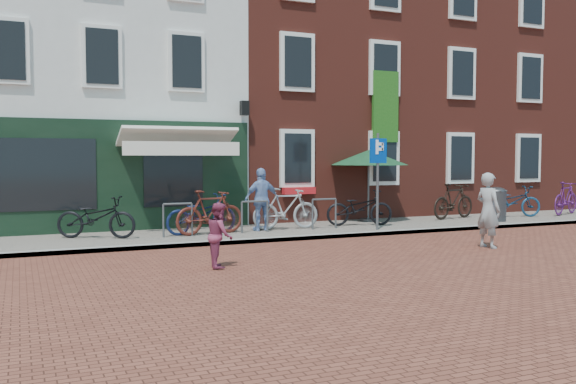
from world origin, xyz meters
name	(u,v)px	position (x,y,z in m)	size (l,w,h in m)	color
ground	(328,239)	(0.00, 0.00, 0.00)	(80.00, 80.00, 0.00)	brown
sidewalk	(335,229)	(1.00, 1.50, 0.05)	(24.00, 3.00, 0.10)	slate
building_stucco	(86,79)	(-5.00, 7.00, 4.50)	(8.00, 8.00, 9.00)	silver
building_brick_mid	(288,75)	(2.00, 7.00, 5.00)	(6.00, 8.00, 10.00)	maroon
building_brick_right	(425,83)	(8.00, 7.00, 5.00)	(6.00, 8.00, 10.00)	maroon
filler_right	(545,102)	(14.50, 7.00, 4.50)	(7.00, 8.00, 9.00)	maroon
litter_bin	(496,202)	(6.17, 0.89, 0.67)	(0.60, 0.60, 1.10)	#38383B
parking_sign	(378,166)	(1.71, 0.45, 1.80)	(0.50, 0.08, 2.57)	#4C4C4F
parasol	(369,155)	(2.61, 2.40, 2.10)	(2.41, 2.41, 2.25)	#4C4C4F
woman	(488,210)	(2.58, -2.76, 0.84)	(0.62, 0.40, 1.69)	gray
boy	(220,235)	(-3.66, -2.68, 0.60)	(0.58, 0.46, 1.20)	#8A3251
cafe_person	(262,199)	(-1.19, 1.49, 0.93)	(0.97, 0.40, 1.65)	#7391C7
bicycle_0	(96,217)	(-5.35, 1.67, 0.60)	(0.67, 1.91, 1.00)	black
bicycle_1	(210,212)	(-2.66, 1.29, 0.66)	(0.52, 1.85, 1.11)	#531E16
bicycle_2	(201,214)	(-2.83, 1.47, 0.60)	(0.67, 1.91, 1.00)	#14214D
bicycle_3	(286,209)	(-0.50, 1.49, 0.66)	(0.52, 1.85, 1.11)	gray
bicycle_4	(359,208)	(1.78, 1.52, 0.60)	(0.67, 1.91, 1.00)	black
bicycle_5	(453,201)	(5.41, 1.93, 0.66)	(0.52, 1.85, 1.11)	black
bicycle_6	(512,201)	(7.54, 1.66, 0.60)	(0.67, 1.91, 1.00)	navy
bicycle_7	(566,198)	(9.77, 1.52, 0.66)	(0.52, 1.85, 1.11)	#4B1553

